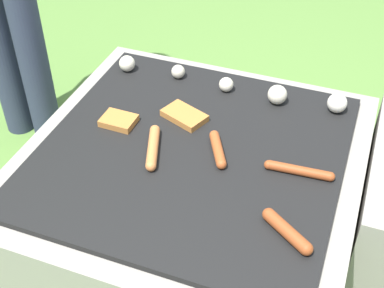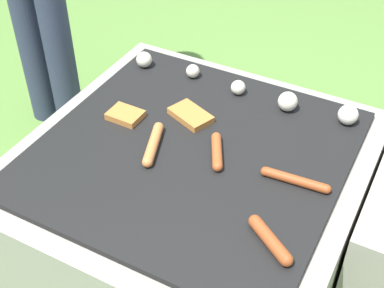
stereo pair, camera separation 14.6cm
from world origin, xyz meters
name	(u,v)px [view 1 (the left image)]	position (x,y,z in m)	size (l,w,h in m)	color
ground_plane	(192,247)	(0.00, 0.00, 0.00)	(14.00, 14.00, 0.00)	#567F38
grill	(192,203)	(0.00, 0.00, 0.21)	(0.92, 0.92, 0.42)	gray
sausage_front_center	(218,149)	(0.07, 0.01, 0.43)	(0.08, 0.14, 0.03)	#A34C23
sausage_front_right	(287,231)	(0.31, -0.21, 0.43)	(0.14, 0.10, 0.03)	#93421E
sausage_back_right	(153,147)	(-0.10, -0.04, 0.43)	(0.08, 0.17, 0.03)	#C6753D
sausage_mid_left	(299,170)	(0.30, 0.01, 0.43)	(0.18, 0.04, 0.02)	#93421E
bread_slice_left	(184,116)	(-0.07, 0.12, 0.43)	(0.15, 0.12, 0.02)	#B27033
bread_slice_center	(119,121)	(-0.24, 0.03, 0.43)	(0.10, 0.08, 0.02)	#B27033
mushroom_row	(243,86)	(0.05, 0.31, 0.45)	(0.74, 0.08, 0.06)	beige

